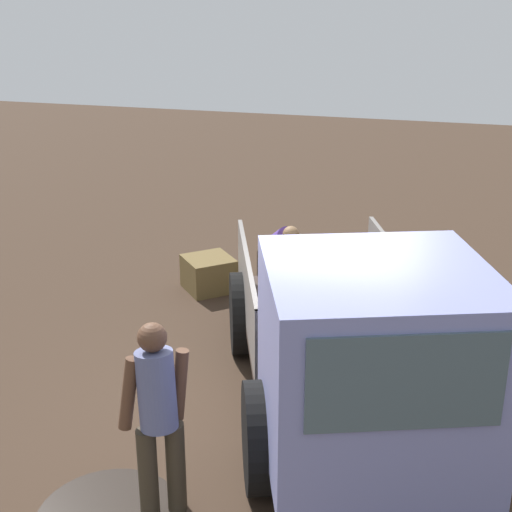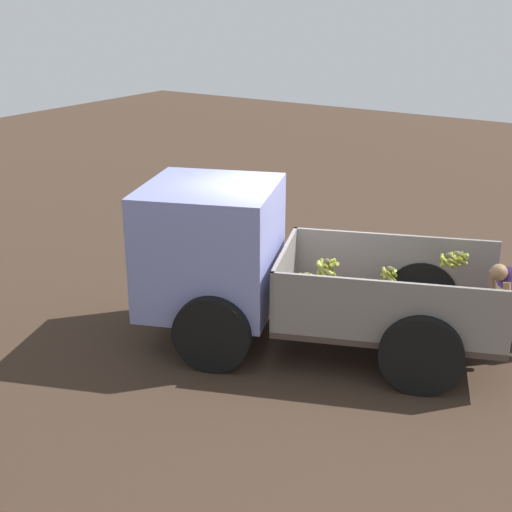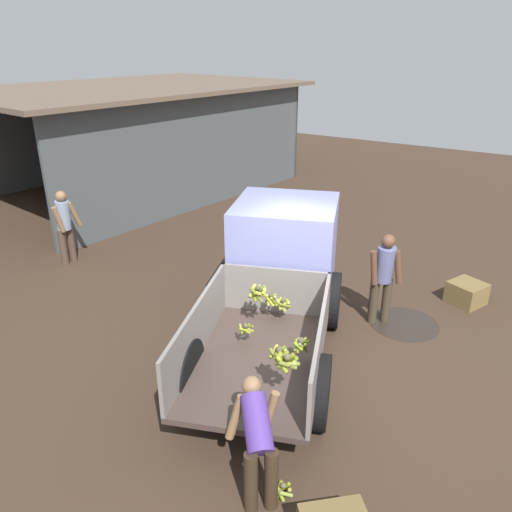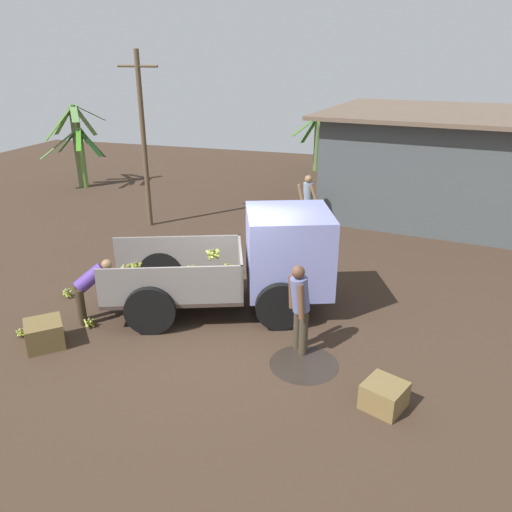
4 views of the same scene
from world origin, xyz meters
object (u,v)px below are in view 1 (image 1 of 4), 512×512
(person_foreground_visitor, at_px, (158,412))
(banana_bunch_on_ground_0, at_px, (232,268))
(banana_bunch_on_ground_2, at_px, (342,274))
(wooden_crate_0, at_px, (209,274))
(cargo_truck, at_px, (360,356))
(banana_bunch_on_ground_1, at_px, (255,299))
(banana_bunch_on_ground_3, at_px, (237,283))
(person_worker_loading, at_px, (277,255))

(person_foreground_visitor, bearing_deg, banana_bunch_on_ground_0, -26.22)
(banana_bunch_on_ground_2, xyz_separation_m, wooden_crate_0, (0.84, -1.77, 0.12))
(cargo_truck, xyz_separation_m, wooden_crate_0, (-3.43, -2.64, -0.87))
(banana_bunch_on_ground_1, distance_m, wooden_crate_0, 0.89)
(person_foreground_visitor, bearing_deg, banana_bunch_on_ground_1, -32.40)
(cargo_truck, distance_m, person_foreground_visitor, 1.76)
(banana_bunch_on_ground_0, relative_size, wooden_crate_0, 0.34)
(person_foreground_visitor, distance_m, banana_bunch_on_ground_2, 5.38)
(banana_bunch_on_ground_2, height_order, wooden_crate_0, wooden_crate_0)
(banana_bunch_on_ground_3, distance_m, wooden_crate_0, 0.43)
(banana_bunch_on_ground_0, height_order, wooden_crate_0, wooden_crate_0)
(person_foreground_visitor, relative_size, wooden_crate_0, 2.62)
(cargo_truck, relative_size, banana_bunch_on_ground_0, 22.48)
(cargo_truck, relative_size, banana_bunch_on_ground_2, 19.53)
(banana_bunch_on_ground_0, distance_m, banana_bunch_on_ground_1, 1.23)
(banana_bunch_on_ground_2, bearing_deg, banana_bunch_on_ground_1, -38.70)
(person_worker_loading, height_order, wooden_crate_0, person_worker_loading)
(person_worker_loading, bearing_deg, banana_bunch_on_ground_3, -164.31)
(banana_bunch_on_ground_3, relative_size, wooden_crate_0, 0.35)
(banana_bunch_on_ground_0, distance_m, banana_bunch_on_ground_2, 1.65)
(person_worker_loading, bearing_deg, person_foreground_visitor, -41.03)
(banana_bunch_on_ground_0, bearing_deg, cargo_truck, 31.61)
(person_worker_loading, distance_m, wooden_crate_0, 1.23)
(person_foreground_visitor, bearing_deg, wooden_crate_0, -22.97)
(wooden_crate_0, bearing_deg, person_worker_loading, 74.52)
(banana_bunch_on_ground_0, height_order, banana_bunch_on_ground_1, banana_bunch_on_ground_1)
(banana_bunch_on_ground_1, bearing_deg, person_foreground_visitor, 5.90)
(banana_bunch_on_ground_0, distance_m, banana_bunch_on_ground_3, 0.58)
(person_worker_loading, xyz_separation_m, banana_bunch_on_ground_0, (-0.95, -0.96, -0.65))
(person_foreground_visitor, xyz_separation_m, banana_bunch_on_ground_1, (-4.07, -0.42, -0.82))
(wooden_crate_0, bearing_deg, cargo_truck, 37.59)
(banana_bunch_on_ground_1, bearing_deg, banana_bunch_on_ground_3, -140.54)
(cargo_truck, distance_m, banana_bunch_on_ground_2, 4.47)
(person_foreground_visitor, height_order, banana_bunch_on_ground_3, person_foreground_visitor)
(cargo_truck, relative_size, banana_bunch_on_ground_1, 20.83)
(person_foreground_visitor, relative_size, banana_bunch_on_ground_1, 7.24)
(banana_bunch_on_ground_1, bearing_deg, banana_bunch_on_ground_2, 141.30)
(person_worker_loading, xyz_separation_m, banana_bunch_on_ground_1, (0.08, -0.29, -0.64))
(person_foreground_visitor, height_order, banana_bunch_on_ground_1, person_foreground_visitor)
(banana_bunch_on_ground_0, height_order, banana_bunch_on_ground_2, banana_bunch_on_ground_2)
(person_foreground_visitor, distance_m, banana_bunch_on_ground_1, 4.18)
(cargo_truck, xyz_separation_m, banana_bunch_on_ground_0, (-4.08, -2.51, -1.02))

